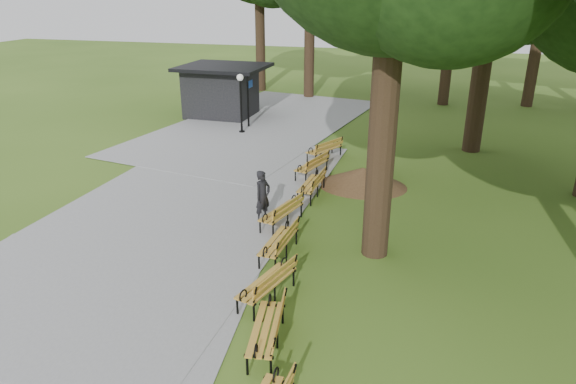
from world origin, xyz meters
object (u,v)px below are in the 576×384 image
(lamp_post, at_px, (241,91))
(bench_3, at_px, (278,242))
(kiosk, at_px, (221,91))
(bench_2, at_px, (267,283))
(bench_6, at_px, (312,165))
(bench_7, at_px, (324,149))
(person, at_px, (263,196))
(bench_4, at_px, (281,212))
(dirt_mound, at_px, (363,177))
(bench_5, at_px, (311,184))
(bench_1, at_px, (266,329))

(lamp_post, xyz_separation_m, bench_3, (5.23, -11.42, -1.63))
(lamp_post, distance_m, bench_3, 12.67)
(kiosk, xyz_separation_m, bench_2, (7.84, -16.55, -0.94))
(bench_6, bearing_deg, kiosk, -123.79)
(kiosk, distance_m, bench_7, 9.34)
(person, height_order, bench_4, person)
(person, distance_m, dirt_mound, 4.56)
(kiosk, height_order, bench_7, kiosk)
(lamp_post, distance_m, dirt_mound, 8.87)
(dirt_mound, distance_m, bench_5, 2.12)
(person, distance_m, bench_1, 5.97)
(person, relative_size, dirt_mound, 0.61)
(lamp_post, bearing_deg, kiosk, 126.58)
(person, bearing_deg, bench_7, 19.12)
(bench_7, bearing_deg, bench_1, 33.18)
(bench_2, bearing_deg, bench_7, -159.24)
(bench_6, height_order, bench_7, same)
(lamp_post, distance_m, bench_7, 5.81)
(bench_3, bearing_deg, bench_7, -172.52)
(bench_5, bearing_deg, kiosk, -140.46)
(person, distance_m, bench_2, 4.30)
(kiosk, relative_size, bench_2, 2.32)
(bench_5, bearing_deg, bench_1, 10.15)
(dirt_mound, relative_size, bench_1, 1.40)
(bench_2, bearing_deg, bench_6, -157.80)
(dirt_mound, bearing_deg, bench_1, -93.70)
(bench_1, bearing_deg, person, -169.89)
(person, relative_size, kiosk, 0.36)
(bench_4, relative_size, bench_5, 1.00)
(kiosk, height_order, bench_4, kiosk)
(kiosk, height_order, bench_2, kiosk)
(lamp_post, height_order, bench_1, lamp_post)
(bench_3, height_order, bench_6, same)
(bench_1, xyz_separation_m, bench_7, (-1.33, 12.05, 0.00))
(lamp_post, height_order, bench_3, lamp_post)
(kiosk, height_order, lamp_post, lamp_post)
(bench_3, bearing_deg, dirt_mound, 170.20)
(bench_7, bearing_deg, bench_6, 25.79)
(bench_1, height_order, bench_2, same)
(kiosk, height_order, dirt_mound, kiosk)
(bench_2, distance_m, bench_3, 2.04)
(bench_1, distance_m, bench_6, 10.01)
(lamp_post, distance_m, bench_2, 14.63)
(lamp_post, bearing_deg, bench_1, -68.13)
(person, distance_m, bench_7, 6.43)
(person, bearing_deg, lamp_post, 47.96)
(kiosk, bearing_deg, bench_3, -61.21)
(bench_3, relative_size, bench_6, 1.00)
(person, distance_m, bench_5, 2.55)
(person, xyz_separation_m, lamp_post, (-4.14, 9.39, 1.26))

